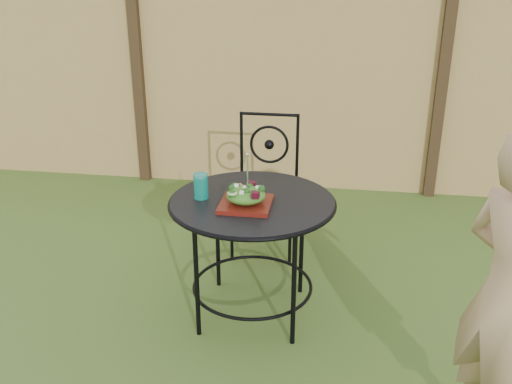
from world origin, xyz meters
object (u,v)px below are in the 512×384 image
Objects in this scene: diner at (511,298)px; salad_plate at (246,204)px; patio_table at (252,223)px; patio_chair at (266,181)px.

diner is 5.24× the size of salad_plate.
patio_table is 0.86m from patio_chair.
patio_table is 3.42× the size of salad_plate.
patio_table is at bearing 25.49° from diner.
salad_plate is (-0.02, -0.09, 0.15)m from patio_table.
patio_chair is at bearing 91.17° from salad_plate.
salad_plate is (0.02, -0.94, 0.23)m from patio_chair.
diner is at bearing -33.67° from patio_table.
salad_plate is (-1.18, 0.69, 0.03)m from diner.
patio_chair is at bearing 92.64° from patio_table.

